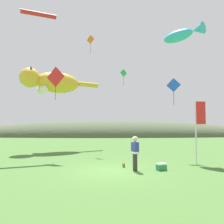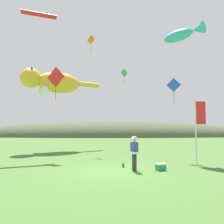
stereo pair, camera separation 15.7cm
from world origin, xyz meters
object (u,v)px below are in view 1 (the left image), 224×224
Objects in this scene: festival_attendant at (135,152)px; kite_diamond_orange at (91,40)px; kite_spool at (124,165)px; kite_diamond_blue at (174,85)px; kite_diamond_green at (124,73)px; kite_diamond_red at (56,77)px; kite_giant_cat at (52,82)px; festival_banner_pole at (198,122)px; kite_fish_windsock at (182,35)px; picnic_cooler at (161,167)px; kite_tube_streamer at (38,14)px.

festival_attendant is 1.00× the size of kite_diamond_orange.
kite_spool is 0.15× the size of kite_diamond_blue.
kite_diamond_blue is at bearing -37.40° from kite_diamond_orange.
kite_diamond_green is 9.79m from kite_diamond_red.
kite_giant_cat is at bearing 151.52° from kite_diamond_blue.
festival_banner_pole is 6.62m from kite_fish_windsock.
festival_attendant is 0.26× the size of kite_giant_cat.
kite_diamond_orange reaches higher than festival_attendant.
kite_giant_cat is at bearing 126.30° from festival_attendant.
kite_fish_windsock is (3.89, 3.82, 7.89)m from festival_attendant.
kite_giant_cat is at bearing 153.27° from kite_fish_windsock.
kite_diamond_orange reaches higher than kite_fish_windsock.
kite_diamond_red is (-9.34, 2.37, 3.29)m from festival_banner_pole.
kite_spool is 12.03m from kite_giant_cat.
festival_banner_pole is (2.74, 1.76, 2.35)m from picnic_cooler.
kite_spool is at bearing -71.48° from kite_diamond_orange.
festival_attendant is 0.73× the size of kite_diamond_red.
kite_diamond_red is (1.53, -4.93, -0.58)m from kite_giant_cat.
kite_diamond_red is at bearing 147.97° from picnic_cooler.
kite_diamond_red is (-5.47, -7.82, -2.15)m from kite_diamond_green.
festival_banner_pole reaches higher than kite_spool.
kite_diamond_orange reaches higher than kite_diamond_blue.
picnic_cooler is at bearing -124.00° from kite_fish_windsock.
kite_diamond_orange is 9.43m from kite_diamond_blue.
kite_tube_streamer reaches higher than kite_giant_cat.
kite_diamond_blue is at bearing -14.30° from kite_tube_streamer.
kite_diamond_green reaches higher than festival_attendant.
kite_giant_cat is (-6.74, 9.18, 5.44)m from festival_attendant.
picnic_cooler is 13.91m from kite_diamond_orange.
kite_spool is 6.84m from kite_diamond_blue.
kite_diamond_blue is at bearing 115.65° from festival_banner_pole.
kite_fish_windsock reaches higher than picnic_cooler.
kite_diamond_blue reaches higher than festival_attendant.
festival_attendant is 4.80m from festival_banner_pole.
kite_fish_windsock is at bearing -26.73° from kite_giant_cat.
kite_diamond_blue is (3.74, 2.78, 5.01)m from kite_spool.
kite_diamond_green is (0.26, 12.07, 7.01)m from festival_attendant.
kite_diamond_orange is at bearing -9.24° from kite_giant_cat.
kite_diamond_green is at bearing 22.46° from kite_giant_cat.
picnic_cooler is at bearing -32.03° from kite_diamond_red.
kite_tube_streamer is 1.50× the size of kite_diamond_blue.
kite_diamond_blue reaches higher than kite_spool.
kite_fish_windsock is 1.01× the size of kite_tube_streamer.
kite_giant_cat is at bearing 78.51° from kite_tube_streamer.
kite_diamond_orange is at bearing 142.60° from kite_diamond_blue.
kite_diamond_orange is (-3.33, -3.49, 2.32)m from kite_diamond_green.
festival_banner_pole is at bearing -64.35° from kite_diamond_blue.
kite_giant_cat is 2.44× the size of kite_tube_streamer.
kite_tube_streamer reaches higher than picnic_cooler.
kite_tube_streamer reaches higher than kite_diamond_green.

